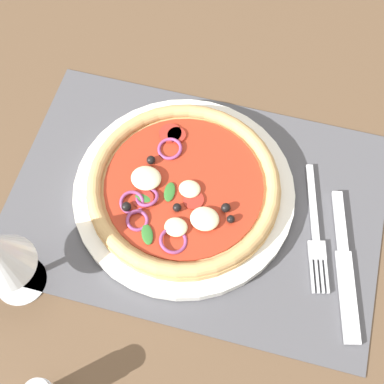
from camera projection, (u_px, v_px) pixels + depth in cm
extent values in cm
cube|color=brown|center=(196.00, 207.00, 75.09)|extent=(190.00, 140.00, 2.40)
cube|color=#4C4C51|center=(196.00, 202.00, 73.85)|extent=(48.94, 33.48, 0.40)
cylinder|color=silver|center=(184.00, 192.00, 73.47)|extent=(29.18, 29.18, 1.45)
cylinder|color=tan|center=(184.00, 188.00, 72.38)|extent=(25.24, 25.24, 1.00)
torus|color=tan|center=(184.00, 185.00, 71.62)|extent=(25.02, 25.02, 1.80)
cylinder|color=#A82D19|center=(184.00, 186.00, 71.81)|extent=(20.70, 20.70, 0.30)
ellipsoid|color=beige|center=(176.00, 227.00, 68.51)|extent=(2.89, 2.60, 0.87)
ellipsoid|color=beige|center=(205.00, 219.00, 68.90)|extent=(3.67, 3.30, 1.10)
ellipsoid|color=beige|center=(190.00, 189.00, 70.94)|extent=(2.81, 2.53, 0.84)
ellipsoid|color=beige|center=(146.00, 178.00, 71.46)|extent=(3.95, 3.55, 1.18)
sphere|color=black|center=(151.00, 160.00, 72.70)|extent=(1.17, 1.17, 1.17)
sphere|color=black|center=(226.00, 208.00, 69.53)|extent=(1.21, 1.21, 1.21)
sphere|color=black|center=(126.00, 207.00, 69.58)|extent=(1.23, 1.23, 1.23)
sphere|color=black|center=(231.00, 219.00, 68.91)|extent=(1.04, 1.04, 1.04)
sphere|color=black|center=(177.00, 208.00, 69.59)|extent=(1.11, 1.11, 1.11)
torus|color=#8E3D75|center=(147.00, 197.00, 70.59)|extent=(3.19, 3.09, 1.50)
torus|color=#8E3D75|center=(173.00, 241.00, 67.89)|extent=(3.56, 3.53, 1.15)
torus|color=#8E3D75|center=(132.00, 203.00, 70.25)|extent=(3.28, 3.22, 1.28)
torus|color=#8E3D75|center=(137.00, 220.00, 69.12)|extent=(2.95, 2.90, 1.15)
torus|color=#8E3D75|center=(170.00, 149.00, 73.88)|extent=(3.39, 3.37, 0.89)
cylinder|color=#A3281E|center=(143.00, 199.00, 70.60)|extent=(2.75, 2.75, 0.30)
cylinder|color=#A3281E|center=(177.00, 135.00, 74.97)|extent=(2.49, 2.49, 0.30)
cylinder|color=#A3281E|center=(170.00, 133.00, 75.11)|extent=(3.04, 3.04, 0.30)
cylinder|color=#A3281E|center=(193.00, 200.00, 70.54)|extent=(2.66, 2.66, 0.30)
ellipsoid|color=#2D6B28|center=(147.00, 234.00, 68.32)|extent=(2.47, 3.13, 0.30)
ellipsoid|color=#2D6B28|center=(143.00, 199.00, 70.56)|extent=(2.96, 1.75, 0.30)
ellipsoid|color=#2D6B28|center=(170.00, 192.00, 71.00)|extent=(1.68, 2.93, 0.30)
cube|color=silver|center=(313.00, 202.00, 73.38)|extent=(3.53, 11.05, 0.44)
cube|color=silver|center=(317.00, 250.00, 70.27)|extent=(2.74, 2.97, 0.44)
cube|color=silver|center=(312.00, 276.00, 68.72)|extent=(1.34, 4.27, 0.44)
cube|color=silver|center=(317.00, 276.00, 68.72)|extent=(1.34, 4.27, 0.44)
cube|color=silver|center=(322.00, 276.00, 68.71)|extent=(1.34, 4.27, 0.44)
cube|color=silver|center=(327.00, 276.00, 68.71)|extent=(1.34, 4.27, 0.44)
cube|color=silver|center=(340.00, 221.00, 72.04)|extent=(3.21, 8.47, 0.62)
cube|color=silver|center=(348.00, 296.00, 67.57)|extent=(4.63, 11.75, 0.44)
cylinder|color=silver|center=(21.00, 280.00, 68.92)|extent=(6.40, 6.40, 0.40)
cylinder|color=silver|center=(14.00, 272.00, 66.07)|extent=(0.80, 0.80, 6.00)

